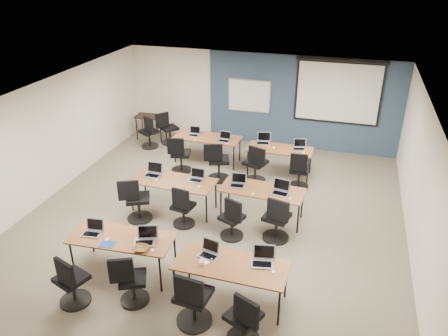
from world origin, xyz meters
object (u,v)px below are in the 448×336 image
(laptop_6, at_px, (238,183))
(laptop_5, at_px, (196,177))
(task_chair_0, at_px, (71,285))
(laptop_11, at_px, (299,146))
(task_chair_7, at_px, (277,222))
(whiteboard, at_px, (249,96))
(training_table_front_right, at_px, (231,267))
(utility_table, at_px, (151,119))
(laptop_0, at_px, (93,230))
(task_chair_8, at_px, (180,157))
(spare_chair_b, at_px, (149,135))
(task_chair_3, at_px, (244,323))
(laptop_7, at_px, (281,190))
(task_chair_9, at_px, (218,164))
(laptop_10, at_px, (263,140))
(laptop_9, at_px, (224,139))
(laptop_1, at_px, (146,238))
(task_chair_1, at_px, (131,283))
(task_chair_11, at_px, (299,173))
(spare_chair_a, at_px, (168,131))
(training_table_back_left, at_px, (207,139))
(laptop_8, at_px, (194,133))
(training_table_mid_right, at_px, (262,191))
(training_table_back_right, at_px, (280,150))
(laptop_4, at_px, (153,172))
(task_chair_10, at_px, (256,167))
(laptop_2, at_px, (209,252))
(training_table_mid_left, at_px, (173,182))
(task_chair_5, at_px, (183,210))
(laptop_3, at_px, (263,259))
(task_chair_4, at_px, (136,203))
(projector_screen, at_px, (339,88))
(training_table_front_left, at_px, (122,239))

(laptop_6, bearing_deg, laptop_5, 174.81)
(task_chair_0, relative_size, laptop_11, 3.12)
(task_chair_7, bearing_deg, whiteboard, 122.21)
(task_chair_0, bearing_deg, training_table_front_right, 38.49)
(whiteboard, relative_size, utility_table, 1.39)
(laptop_0, height_order, task_chair_0, task_chair_0)
(task_chair_8, distance_m, spare_chair_b, 1.90)
(laptop_11, bearing_deg, task_chair_3, -103.76)
(training_table_front_right, xyz_separation_m, laptop_7, (0.35, 2.54, 0.11))
(task_chair_9, xyz_separation_m, laptop_10, (0.94, 1.01, 0.36))
(laptop_5, distance_m, laptop_9, 2.31)
(laptop_1, height_order, laptop_7, laptop_7)
(task_chair_1, distance_m, task_chair_11, 5.14)
(task_chair_9, xyz_separation_m, spare_chair_a, (-2.14, 1.83, -0.03))
(task_chair_7, bearing_deg, laptop_9, 135.47)
(training_table_back_left, bearing_deg, laptop_8, 177.40)
(laptop_6, xyz_separation_m, spare_chair_b, (-3.44, 2.81, -0.38))
(laptop_6, xyz_separation_m, task_chair_11, (1.11, 1.58, -0.39))
(training_table_mid_right, distance_m, laptop_11, 2.40)
(training_table_back_right, height_order, laptop_7, laptop_7)
(laptop_4, height_order, task_chair_10, task_chair_10)
(laptop_10, bearing_deg, laptop_2, -100.68)
(spare_chair_a, bearing_deg, training_table_front_right, -107.60)
(whiteboard, bearing_deg, laptop_8, -124.20)
(laptop_0, distance_m, spare_chair_b, 5.48)
(task_chair_8, bearing_deg, training_table_mid_left, -85.07)
(task_chair_5, height_order, laptop_9, laptop_9)
(laptop_3, distance_m, task_chair_7, 1.73)
(training_table_back_left, relative_size, laptop_2, 5.72)
(task_chair_7, relative_size, task_chair_10, 0.98)
(training_table_back_right, relative_size, utility_table, 1.81)
(laptop_6, relative_size, task_chair_11, 0.33)
(task_chair_9, bearing_deg, task_chair_4, -135.33)
(training_table_mid_right, bearing_deg, task_chair_4, -158.73)
(projector_screen, bearing_deg, laptop_5, -123.18)
(laptop_11, bearing_deg, task_chair_10, -155.22)
(training_table_back_left, height_order, task_chair_3, task_chair_3)
(laptop_2, height_order, task_chair_8, task_chair_8)
(task_chair_0, distance_m, laptop_11, 6.44)
(training_table_mid_right, bearing_deg, training_table_back_left, 133.63)
(laptop_0, bearing_deg, laptop_5, 59.91)
(whiteboard, xyz_separation_m, utility_table, (-2.92, -0.62, -0.79))
(projector_screen, relative_size, laptop_2, 7.68)
(laptop_2, bearing_deg, training_table_front_left, -167.93)
(whiteboard, distance_m, laptop_1, 6.54)
(task_chair_10, relative_size, laptop_11, 3.26)
(training_table_front_left, relative_size, training_table_back_right, 1.10)
(laptop_6, distance_m, laptop_7, 0.94)
(laptop_4, relative_size, task_chair_4, 0.36)
(spare_chair_a, bearing_deg, laptop_4, -121.08)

